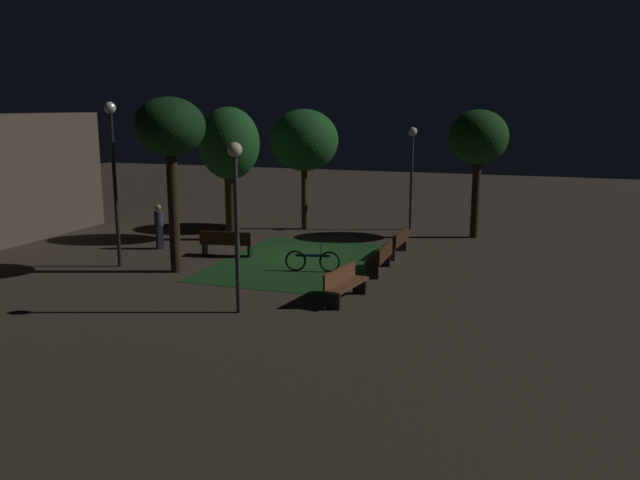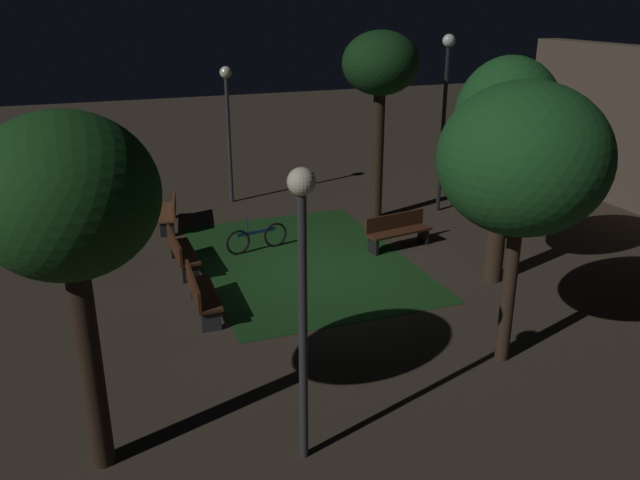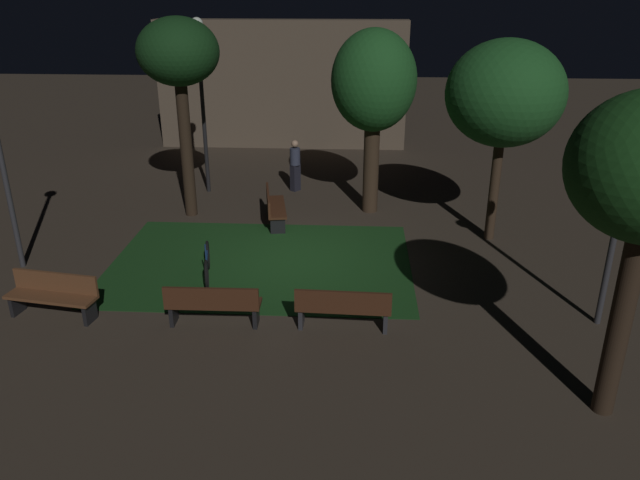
# 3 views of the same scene
# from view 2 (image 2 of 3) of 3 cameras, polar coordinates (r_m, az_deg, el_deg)

# --- Properties ---
(ground_plane) EXTENTS (60.00, 60.00, 0.00)m
(ground_plane) POSITION_cam_2_polar(r_m,az_deg,el_deg) (15.52, 0.03, -2.73)
(ground_plane) COLOR #3D3328
(grass_lawn) EXTENTS (6.98, 4.92, 0.01)m
(grass_lawn) POSITION_cam_2_polar(r_m,az_deg,el_deg) (16.12, -1.51, -1.80)
(grass_lawn) COLOR #194219
(grass_lawn) RESTS_ON ground
(bench_front_left) EXTENTS (1.81, 0.50, 0.88)m
(bench_front_left) POSITION_cam_2_polar(r_m,az_deg,el_deg) (15.76, -12.11, -0.94)
(bench_front_left) COLOR #422314
(bench_front_left) RESTS_ON ground
(bench_by_lamp) EXTENTS (1.82, 0.55, 0.88)m
(bench_by_lamp) POSITION_cam_2_polar(r_m,az_deg,el_deg) (13.51, -10.44, -4.54)
(bench_by_lamp) COLOR #422314
(bench_by_lamp) RESTS_ON ground
(bench_back_row) EXTENTS (1.85, 0.76, 0.88)m
(bench_back_row) POSITION_cam_2_polar(r_m,az_deg,el_deg) (18.80, -13.02, 2.50)
(bench_back_row) COLOR brown
(bench_back_row) RESTS_ON ground
(bench_path_side) EXTENTS (0.77, 1.85, 0.88)m
(bench_path_side) POSITION_cam_2_polar(r_m,az_deg,el_deg) (16.93, 6.81, 0.89)
(bench_path_side) COLOR #422314
(bench_path_side) RESTS_ON ground
(tree_right_canopy) EXTENTS (2.12, 2.12, 5.31)m
(tree_right_canopy) POSITION_cam_2_polar(r_m,az_deg,el_deg) (18.44, 5.32, 14.80)
(tree_right_canopy) COLOR #2D2116
(tree_right_canopy) RESTS_ON ground
(tree_lawn_side) EXTENTS (2.25, 2.25, 4.92)m
(tree_lawn_side) POSITION_cam_2_polar(r_m,az_deg,el_deg) (8.39, -21.30, 3.16)
(tree_lawn_side) COLOR #2D2116
(tree_lawn_side) RESTS_ON ground
(tree_back_right) EXTENTS (2.79, 2.79, 4.93)m
(tree_back_right) POSITION_cam_2_polar(r_m,az_deg,el_deg) (11.06, 17.38, 6.70)
(tree_back_right) COLOR #38281C
(tree_back_right) RESTS_ON ground
(tree_back_left) EXTENTS (2.28, 2.28, 5.02)m
(tree_back_left) POSITION_cam_2_polar(r_m,az_deg,el_deg) (14.55, 16.09, 9.68)
(tree_back_left) COLOR #38281C
(tree_back_left) RESTS_ON ground
(lamp_post_near_wall) EXTENTS (0.36, 0.36, 4.21)m
(lamp_post_near_wall) POSITION_cam_2_polar(r_m,az_deg,el_deg) (8.26, -1.56, -2.51)
(lamp_post_near_wall) COLOR #333338
(lamp_post_near_wall) RESTS_ON ground
(lamp_post_plaza_east) EXTENTS (0.36, 0.36, 4.21)m
(lamp_post_plaza_east) POSITION_cam_2_polar(r_m,az_deg,el_deg) (20.34, -8.10, 11.15)
(lamp_post_plaza_east) COLOR #333338
(lamp_post_plaza_east) RESTS_ON ground
(lamp_post_plaza_west) EXTENTS (0.36, 0.36, 5.17)m
(lamp_post_plaza_west) POSITION_cam_2_polar(r_m,az_deg,el_deg) (19.51, 10.91, 12.26)
(lamp_post_plaza_west) COLOR black
(lamp_post_plaza_west) RESTS_ON ground
(bicycle) EXTENTS (0.40, 1.70, 0.93)m
(bicycle) POSITION_cam_2_polar(r_m,az_deg,el_deg) (16.71, -5.54, 0.17)
(bicycle) COLOR black
(bicycle) RESTS_ON ground
(pedestrian) EXTENTS (0.33, 0.34, 1.61)m
(pedestrian) POSITION_cam_2_polar(r_m,az_deg,el_deg) (18.00, 15.43, 2.71)
(pedestrian) COLOR black
(pedestrian) RESTS_ON ground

